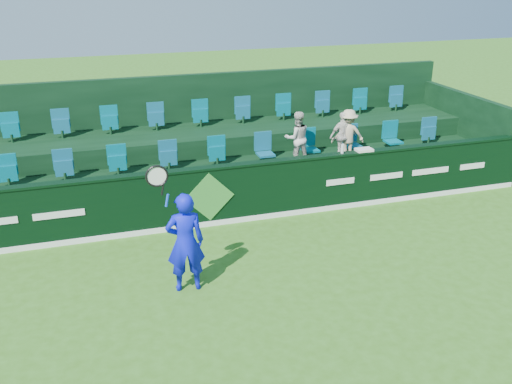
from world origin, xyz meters
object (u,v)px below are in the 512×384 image
object	(u,v)px
tennis_player	(185,242)
spectator_left	(297,138)
towel	(364,150)
spectator_right	(348,134)
spectator_middle	(343,136)
drinks_bottle	(342,149)

from	to	relation	value
tennis_player	spectator_left	size ratio (longest dim) A/B	1.87
tennis_player	towel	bearing A→B (deg)	28.05
spectator_left	spectator_right	world-z (taller)	spectator_left
spectator_middle	spectator_right	world-z (taller)	spectator_right
spectator_middle	spectator_right	size ratio (longest dim) A/B	0.96
spectator_left	towel	bearing A→B (deg)	139.78
spectator_left	drinks_bottle	bearing A→B (deg)	123.14
tennis_player	spectator_right	bearing A→B (deg)	36.89
spectator_middle	spectator_left	bearing A→B (deg)	-2.58
towel	spectator_middle	bearing A→B (deg)	90.34
tennis_player	spectator_left	distance (m)	5.04
spectator_left	spectator_right	size ratio (longest dim) A/B	1.04
tennis_player	drinks_bottle	world-z (taller)	tennis_player
spectator_left	towel	world-z (taller)	spectator_left
spectator_middle	spectator_right	distance (m)	0.14
spectator_left	drinks_bottle	world-z (taller)	spectator_left
tennis_player	spectator_right	distance (m)	6.05
spectator_middle	towel	xyz separation A→B (m)	(0.01, -1.12, -0.02)
towel	drinks_bottle	xyz separation A→B (m)	(-0.55, 0.00, 0.08)
spectator_left	spectator_middle	xyz separation A→B (m)	(1.22, 0.00, -0.05)
spectator_middle	drinks_bottle	bearing A→B (deg)	61.34
tennis_player	spectator_left	xyz separation A→B (m)	(3.47, 3.62, 0.52)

